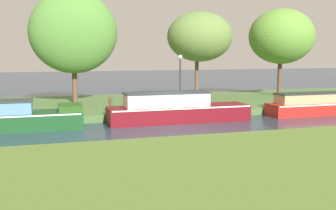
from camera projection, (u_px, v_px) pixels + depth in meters
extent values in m
plane|color=#243748|center=(174.00, 126.00, 19.58)|extent=(120.00, 120.00, 0.00)
cube|color=#4E6F3A|center=(142.00, 105.00, 26.20)|extent=(72.00, 10.00, 0.40)
cube|color=#58752F|center=(272.00, 176.00, 11.01)|extent=(72.00, 10.00, 0.40)
cube|color=maroon|center=(179.00, 114.00, 20.86)|extent=(7.45, 1.75, 0.84)
cube|color=silver|center=(179.00, 107.00, 20.81)|extent=(7.31, 1.78, 0.07)
cube|color=beige|center=(167.00, 100.00, 20.56)|extent=(4.33, 1.33, 0.67)
cube|color=#2A3138|center=(167.00, 93.00, 20.52)|extent=(4.43, 1.40, 0.06)
cube|color=red|center=(315.00, 109.00, 23.24)|extent=(5.80, 1.51, 0.69)
cube|color=white|center=(315.00, 103.00, 23.20)|extent=(5.68, 1.54, 0.07)
cube|color=tan|center=(313.00, 98.00, 23.11)|extent=(4.49, 1.15, 0.54)
cube|color=#252E29|center=(313.00, 93.00, 23.07)|extent=(4.59, 1.21, 0.06)
cube|color=#275019|center=(70.00, 108.00, 19.21)|extent=(1.11, 1.59, 0.30)
cylinder|color=brown|center=(75.00, 79.00, 25.33)|extent=(0.32, 0.32, 3.04)
ellipsoid|color=#4F8436|center=(74.00, 32.00, 24.51)|extent=(5.38, 3.25, 5.05)
cylinder|color=brown|center=(197.00, 74.00, 28.10)|extent=(0.26, 0.26, 3.34)
ellipsoid|color=olive|center=(200.00, 37.00, 27.25)|extent=(4.54, 3.94, 3.42)
cylinder|color=brown|center=(280.00, 74.00, 29.57)|extent=(0.31, 0.31, 3.26)
ellipsoid|color=#5F9236|center=(282.00, 36.00, 29.13)|extent=(4.86, 4.41, 4.02)
cylinder|color=#333338|center=(180.00, 84.00, 22.90)|extent=(0.10, 0.10, 2.82)
sphere|color=white|center=(180.00, 57.00, 22.70)|extent=(0.24, 0.24, 0.24)
cylinder|color=#4D422A|center=(111.00, 105.00, 21.37)|extent=(0.19, 0.19, 0.79)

